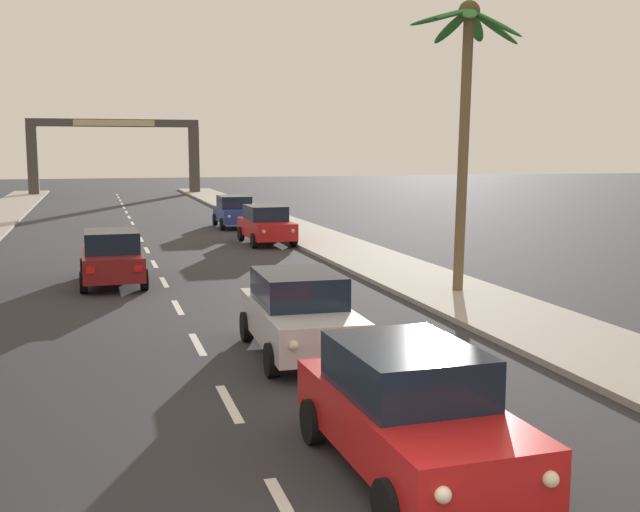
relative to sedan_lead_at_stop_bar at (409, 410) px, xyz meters
The scene contains 9 objects.
sidewalk_right 17.89m from the sedan_lead_at_stop_bar, 70.26° to the left, with size 3.20×110.00×0.14m, color #9E998E.
lane_markings 16.82m from the sedan_lead_at_stop_bar, 94.52° to the left, with size 4.28×88.11×0.01m.
sedan_lead_at_stop_bar is the anchor object (origin of this frame).
sedan_third_in_queue 6.16m from the sedan_lead_at_stop_bar, 88.61° to the left, with size 2.03×4.48×1.68m.
sedan_oncoming_far 16.21m from the sedan_lead_at_stop_bar, 101.81° to the left, with size 1.97×4.46×1.68m.
sedan_parked_nearest_kerb 25.04m from the sedan_lead_at_stop_bar, 82.00° to the left, with size 2.00×4.47×1.68m.
sedan_parked_mid_kerb 32.60m from the sedan_lead_at_stop_bar, 84.01° to the left, with size 2.00×4.47×1.68m.
palm_right_second 13.88m from the sedan_lead_at_stop_bar, 60.77° to the left, with size 3.05×3.08×8.22m.
town_gateway_arch 65.97m from the sedan_lead_at_stop_bar, 91.53° to the left, with size 15.28×0.90×6.86m.
Camera 1 is at (-2.01, -5.80, 4.17)m, focal length 43.96 mm.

